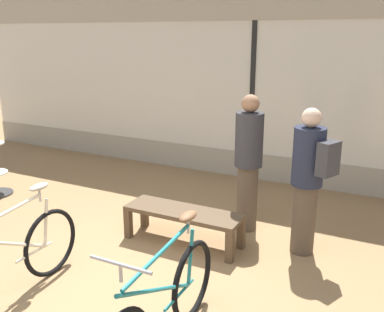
# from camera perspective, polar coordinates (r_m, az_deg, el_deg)

# --- Properties ---
(ground_plane) EXTENTS (24.00, 24.00, 0.00)m
(ground_plane) POSITION_cam_1_polar(r_m,az_deg,el_deg) (4.36, -10.32, -17.64)
(ground_plane) COLOR #99754C
(shop_back_wall) EXTENTS (12.00, 0.08, 3.20)m
(shop_back_wall) POSITION_cam_1_polar(r_m,az_deg,el_deg) (7.14, 8.15, 9.74)
(shop_back_wall) COLOR #B2A893
(shop_back_wall) RESTS_ON ground_plane
(bicycle_left) EXTENTS (0.46, 1.68, 1.03)m
(bicycle_left) POSITION_cam_1_polar(r_m,az_deg,el_deg) (4.37, -22.84, -12.72)
(bicycle_left) COLOR black
(bicycle_left) RESTS_ON ground_plane
(bicycle_right) EXTENTS (0.46, 1.75, 1.03)m
(bicycle_right) POSITION_cam_1_polar(r_m,az_deg,el_deg) (3.45, -4.01, -19.69)
(bicycle_right) COLOR black
(bicycle_right) RESTS_ON ground_plane
(display_bench) EXTENTS (1.40, 0.44, 0.41)m
(display_bench) POSITION_cam_1_polar(r_m,az_deg,el_deg) (5.05, -1.18, -8.00)
(display_bench) COLOR brown
(display_bench) RESTS_ON ground_plane
(customer_near_rack) EXTENTS (0.47, 0.47, 1.71)m
(customer_near_rack) POSITION_cam_1_polar(r_m,az_deg,el_deg) (5.27, 7.52, -0.61)
(customer_near_rack) COLOR brown
(customer_near_rack) RESTS_ON ground_plane
(customer_by_window) EXTENTS (0.56, 0.46, 1.65)m
(customer_by_window) POSITION_cam_1_polar(r_m,az_deg,el_deg) (4.81, 15.26, -2.82)
(customer_by_window) COLOR brown
(customer_by_window) RESTS_ON ground_plane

